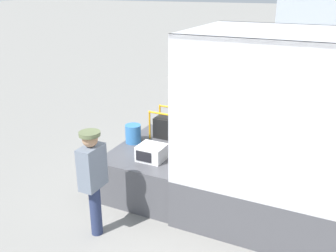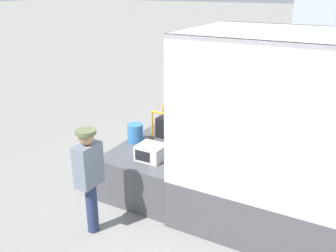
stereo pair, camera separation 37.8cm
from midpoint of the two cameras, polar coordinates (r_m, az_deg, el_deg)
name	(u,v)px [view 2 (the right image)]	position (r m, az deg, el deg)	size (l,w,h in m)	color
ground_plane	(194,195)	(7.16, 5.46, -10.44)	(160.00, 160.00, 0.00)	gray
tailgate_deck	(160,167)	(7.25, 0.20, -6.23)	(1.48, 2.10, 0.82)	#4C4C51
microwave	(151,152)	(6.55, -0.96, -4.03)	(0.46, 0.42, 0.27)	white
portable_generator	(173,127)	(7.45, 2.24, -0.20)	(0.70, 0.48, 0.57)	black
orange_bucket	(135,133)	(7.27, -3.55, -1.09)	(0.30, 0.30, 0.36)	#3370B2
worker_person	(89,171)	(5.76, -10.12, -6.81)	(0.31, 0.44, 1.73)	navy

